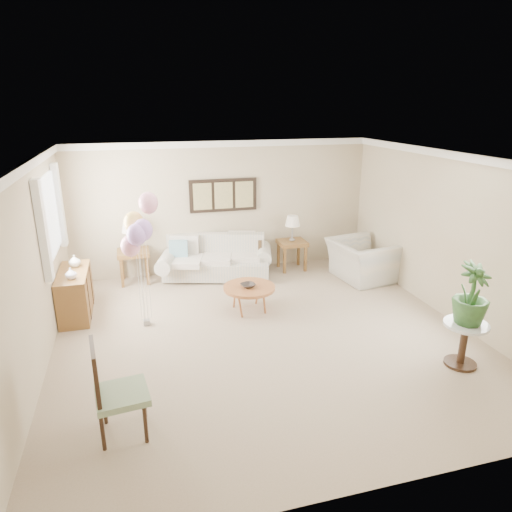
# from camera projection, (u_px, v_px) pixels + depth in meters

# --- Properties ---
(ground_plane) EXTENTS (6.00, 6.00, 0.00)m
(ground_plane) POSITION_uv_depth(u_px,v_px,m) (265.00, 335.00, 6.79)
(ground_plane) COLOR tan
(room_shell) EXTENTS (6.04, 6.04, 2.60)m
(room_shell) POSITION_uv_depth(u_px,v_px,m) (257.00, 229.00, 6.33)
(room_shell) COLOR #C2B59A
(room_shell) RESTS_ON ground
(wall_art_triptych) EXTENTS (1.35, 0.06, 0.65)m
(wall_art_triptych) POSITION_uv_depth(u_px,v_px,m) (223.00, 195.00, 9.00)
(wall_art_triptych) COLOR black
(wall_art_triptych) RESTS_ON ground
(sofa) EXTENTS (2.45, 1.35, 0.83)m
(sofa) POSITION_uv_depth(u_px,v_px,m) (216.00, 261.00, 9.00)
(sofa) COLOR beige
(sofa) RESTS_ON ground
(end_table_left) EXTENTS (0.58, 0.53, 0.64)m
(end_table_left) POSITION_uv_depth(u_px,v_px,m) (133.00, 256.00, 8.64)
(end_table_left) COLOR brown
(end_table_left) RESTS_ON ground
(end_table_right) EXTENTS (0.56, 0.51, 0.61)m
(end_table_right) POSITION_uv_depth(u_px,v_px,m) (292.00, 245.00, 9.34)
(end_table_right) COLOR brown
(end_table_right) RESTS_ON ground
(lamp_left) EXTENTS (0.35, 0.35, 0.61)m
(lamp_left) POSITION_uv_depth(u_px,v_px,m) (131.00, 227.00, 8.46)
(lamp_left) COLOR gray
(lamp_left) RESTS_ON end_table_left
(lamp_right) EXTENTS (0.30, 0.30, 0.53)m
(lamp_right) POSITION_uv_depth(u_px,v_px,m) (293.00, 222.00, 9.18)
(lamp_right) COLOR gray
(lamp_right) RESTS_ON end_table_right
(coffee_table) EXTENTS (0.86, 0.86, 0.43)m
(coffee_table) POSITION_uv_depth(u_px,v_px,m) (249.00, 288.00, 7.48)
(coffee_table) COLOR #A66A36
(coffee_table) RESTS_ON ground
(decor_bowl) EXTENTS (0.29, 0.29, 0.06)m
(decor_bowl) POSITION_uv_depth(u_px,v_px,m) (248.00, 285.00, 7.43)
(decor_bowl) COLOR #2A2420
(decor_bowl) RESTS_ON coffee_table
(armchair) EXTENTS (1.16, 1.29, 0.76)m
(armchair) POSITION_uv_depth(u_px,v_px,m) (361.00, 260.00, 8.86)
(armchair) COLOR beige
(armchair) RESTS_ON ground
(side_table) EXTENTS (0.56, 0.56, 0.61)m
(side_table) POSITION_uv_depth(u_px,v_px,m) (465.00, 334.00, 5.89)
(side_table) COLOR silver
(side_table) RESTS_ON ground
(potted_plant) EXTENTS (0.56, 0.56, 0.81)m
(potted_plant) POSITION_uv_depth(u_px,v_px,m) (472.00, 294.00, 5.71)
(potted_plant) COLOR #2B4B25
(potted_plant) RESTS_ON side_table
(accent_chair) EXTENTS (0.57, 0.57, 1.06)m
(accent_chair) POSITION_uv_depth(u_px,v_px,m) (113.00, 389.00, 4.60)
(accent_chair) COLOR #88A37C
(accent_chair) RESTS_ON ground
(credenza) EXTENTS (0.46, 1.20, 0.74)m
(credenza) POSITION_uv_depth(u_px,v_px,m) (75.00, 293.00, 7.35)
(credenza) COLOR brown
(credenza) RESTS_ON ground
(vase_white) EXTENTS (0.21, 0.21, 0.18)m
(vase_white) POSITION_uv_depth(u_px,v_px,m) (71.00, 273.00, 6.92)
(vase_white) COLOR silver
(vase_white) RESTS_ON credenza
(vase_sage) EXTENTS (0.22, 0.22, 0.20)m
(vase_sage) POSITION_uv_depth(u_px,v_px,m) (74.00, 261.00, 7.44)
(vase_sage) COLOR silver
(vase_sage) RESTS_ON credenza
(balloon_cluster) EXTENTS (0.59, 0.56, 2.06)m
(balloon_cluster) POSITION_uv_depth(u_px,v_px,m) (138.00, 228.00, 6.60)
(balloon_cluster) COLOR gray
(balloon_cluster) RESTS_ON ground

